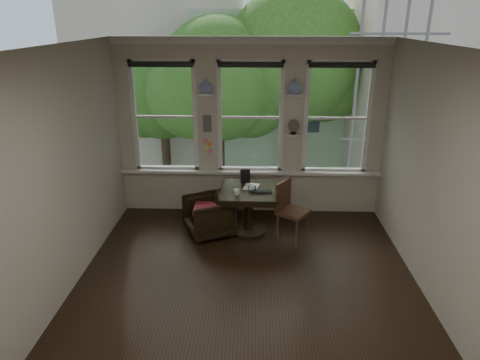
{
  "coord_description": "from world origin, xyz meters",
  "views": [
    {
      "loc": [
        0.08,
        -4.87,
        3.3
      ],
      "look_at": [
        -0.13,
        0.9,
        1.08
      ],
      "focal_mm": 32.0,
      "sensor_mm": 36.0,
      "label": 1
    }
  ],
  "objects_px": {
    "armchair_left": "(208,216)",
    "laptop": "(262,193)",
    "table": "(249,211)",
    "mug": "(237,192)",
    "side_chair_right": "(293,212)"
  },
  "relations": [
    {
      "from": "table",
      "to": "laptop",
      "type": "bearing_deg",
      "value": -33.85
    },
    {
      "from": "table",
      "to": "mug",
      "type": "distance_m",
      "value": 0.51
    },
    {
      "from": "table",
      "to": "armchair_left",
      "type": "bearing_deg",
      "value": -172.87
    },
    {
      "from": "armchair_left",
      "to": "laptop",
      "type": "height_order",
      "value": "laptop"
    },
    {
      "from": "table",
      "to": "mug",
      "type": "xyz_separation_m",
      "value": [
        -0.18,
        -0.22,
        0.42
      ]
    },
    {
      "from": "laptop",
      "to": "table",
      "type": "bearing_deg",
      "value": 146.28
    },
    {
      "from": "armchair_left",
      "to": "side_chair_right",
      "type": "distance_m",
      "value": 1.34
    },
    {
      "from": "armchair_left",
      "to": "laptop",
      "type": "xyz_separation_m",
      "value": [
        0.85,
        -0.06,
        0.44
      ]
    },
    {
      "from": "side_chair_right",
      "to": "table",
      "type": "bearing_deg",
      "value": 110.94
    },
    {
      "from": "table",
      "to": "side_chair_right",
      "type": "xyz_separation_m",
      "value": [
        0.69,
        -0.16,
        0.09
      ]
    },
    {
      "from": "table",
      "to": "side_chair_right",
      "type": "bearing_deg",
      "value": -13.37
    },
    {
      "from": "table",
      "to": "laptop",
      "type": "xyz_separation_m",
      "value": [
        0.21,
        -0.14,
        0.39
      ]
    },
    {
      "from": "armchair_left",
      "to": "side_chair_right",
      "type": "bearing_deg",
      "value": 61.85
    },
    {
      "from": "armchair_left",
      "to": "side_chair_right",
      "type": "height_order",
      "value": "side_chair_right"
    },
    {
      "from": "side_chair_right",
      "to": "armchair_left",
      "type": "bearing_deg",
      "value": 120.71
    }
  ]
}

